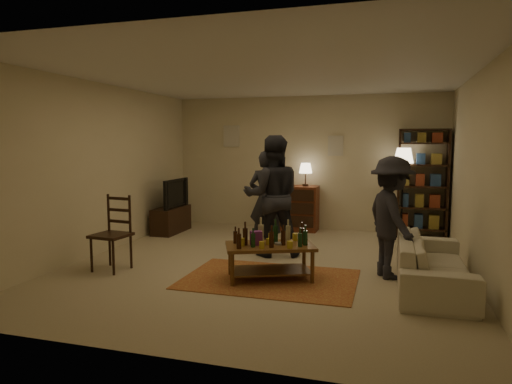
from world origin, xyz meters
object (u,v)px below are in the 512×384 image
at_px(coffee_table, 270,248).
at_px(dresser, 293,207).
at_px(dining_chair, 114,230).
at_px(person_by_sofa, 391,218).
at_px(floor_lamp, 403,162).
at_px(sofa, 433,263).
at_px(person_right, 272,196).
at_px(tv_stand, 171,213).
at_px(bookshelf, 422,182).
at_px(person_left, 267,200).

bearing_deg(coffee_table, dresser, 96.81).
xyz_separation_m(dining_chair, dresser, (1.81, 3.52, -0.08)).
bearing_deg(coffee_table, person_by_sofa, 20.11).
xyz_separation_m(floor_lamp, person_by_sofa, (-0.19, -2.77, -0.61)).
height_order(floor_lamp, sofa, floor_lamp).
distance_m(sofa, person_right, 2.56).
bearing_deg(dining_chair, sofa, 11.35).
xyz_separation_m(floor_lamp, person_right, (-1.97, -2.06, -0.47)).
bearing_deg(sofa, tv_stand, 64.66).
bearing_deg(dresser, person_by_sofa, -56.27).
distance_m(dining_chair, person_right, 2.40).
relative_size(coffee_table, dresser, 0.93).
relative_size(dining_chair, dresser, 0.78).
bearing_deg(coffee_table, bookshelf, 59.44).
distance_m(coffee_table, bookshelf, 4.05).
relative_size(coffee_table, person_by_sofa, 0.80).
relative_size(dining_chair, tv_stand, 1.00).
bearing_deg(sofa, dining_chair, 95.47).
distance_m(sofa, person_by_sofa, 0.75).
bearing_deg(sofa, person_by_sofa, 60.81).
bearing_deg(dining_chair, person_right, 41.77).
xyz_separation_m(dresser, bookshelf, (2.44, 0.07, 0.56)).
xyz_separation_m(tv_stand, person_by_sofa, (4.14, -1.92, 0.41)).
bearing_deg(person_by_sofa, dining_chair, 76.08).
distance_m(sofa, person_left, 2.84).
distance_m(tv_stand, person_by_sofa, 4.59).
xyz_separation_m(dining_chair, floor_lamp, (3.89, 3.45, 0.85)).
relative_size(floor_lamp, person_left, 1.01).
distance_m(bookshelf, person_by_sofa, 2.96).
relative_size(tv_stand, bookshelf, 0.52).
height_order(coffee_table, person_right, person_right).
bearing_deg(floor_lamp, dresser, 178.26).
bearing_deg(person_by_sofa, floor_lamp, -28.34).
bearing_deg(coffee_table, floor_lamp, 63.11).
height_order(bookshelf, person_right, bookshelf).
height_order(coffee_table, person_left, person_left).
relative_size(tv_stand, person_right, 0.56).
xyz_separation_m(dresser, floor_lamp, (2.09, -0.06, 0.94)).
bearing_deg(person_left, coffee_table, 108.41).
relative_size(coffee_table, sofa, 0.61).
height_order(tv_stand, sofa, tv_stand).
bearing_deg(tv_stand, coffee_table, -42.87).
bearing_deg(person_left, person_right, 120.58).
distance_m(bookshelf, sofa, 3.26).
height_order(dresser, person_by_sofa, person_by_sofa).
relative_size(tv_stand, person_by_sofa, 0.66).
bearing_deg(tv_stand, dresser, 22.07).
relative_size(sofa, person_right, 1.11).
distance_m(coffee_table, floor_lamp, 3.85).
xyz_separation_m(coffee_table, person_right, (-0.29, 1.25, 0.53)).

